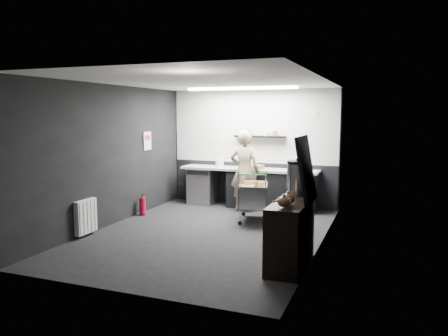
% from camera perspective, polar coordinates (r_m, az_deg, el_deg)
% --- Properties ---
extents(floor, '(5.50, 5.50, 0.00)m').
position_cam_1_polar(floor, '(7.95, -2.18, -8.57)').
color(floor, black).
rests_on(floor, ground).
extents(ceiling, '(5.50, 5.50, 0.00)m').
position_cam_1_polar(ceiling, '(7.67, -2.28, 11.24)').
color(ceiling, white).
rests_on(ceiling, wall_back).
extents(wall_back, '(5.50, 0.00, 5.50)m').
position_cam_1_polar(wall_back, '(10.27, 3.81, 2.68)').
color(wall_back, black).
rests_on(wall_back, floor).
extents(wall_front, '(5.50, 0.00, 5.50)m').
position_cam_1_polar(wall_front, '(5.30, -14.00, -1.83)').
color(wall_front, black).
rests_on(wall_front, floor).
extents(wall_left, '(0.00, 5.50, 5.50)m').
position_cam_1_polar(wall_left, '(8.67, -14.48, 1.62)').
color(wall_left, black).
rests_on(wall_left, floor).
extents(wall_right, '(0.00, 5.50, 5.50)m').
position_cam_1_polar(wall_right, '(7.15, 12.68, 0.52)').
color(wall_right, black).
rests_on(wall_right, floor).
extents(kitchen_wall_panel, '(3.95, 0.02, 1.70)m').
position_cam_1_polar(kitchen_wall_panel, '(10.22, 3.80, 5.46)').
color(kitchen_wall_panel, beige).
rests_on(kitchen_wall_panel, wall_back).
extents(dado_panel, '(3.95, 0.02, 1.00)m').
position_cam_1_polar(dado_panel, '(10.35, 3.74, -2.03)').
color(dado_panel, black).
rests_on(dado_panel, wall_back).
extents(floating_shelf, '(1.20, 0.22, 0.04)m').
position_cam_1_polar(floating_shelf, '(10.07, 4.70, 4.12)').
color(floating_shelf, black).
rests_on(floating_shelf, wall_back).
extents(wall_clock, '(0.20, 0.03, 0.20)m').
position_cam_1_polar(wall_clock, '(9.88, 11.64, 7.01)').
color(wall_clock, silver).
rests_on(wall_clock, wall_back).
extents(poster, '(0.02, 0.30, 0.40)m').
position_cam_1_polar(poster, '(9.73, -9.99, 3.51)').
color(poster, silver).
rests_on(poster, wall_left).
extents(poster_red_band, '(0.02, 0.22, 0.10)m').
position_cam_1_polar(poster_red_band, '(9.72, -9.97, 3.92)').
color(poster_red_band, red).
rests_on(poster_red_band, poster).
extents(radiator, '(0.10, 0.50, 0.60)m').
position_cam_1_polar(radiator, '(8.08, -17.61, -6.07)').
color(radiator, silver).
rests_on(radiator, wall_left).
extents(ceiling_strip, '(2.40, 0.20, 0.04)m').
position_cam_1_polar(ceiling_strip, '(9.39, 2.24, 10.32)').
color(ceiling_strip, white).
rests_on(ceiling_strip, ceiling).
extents(prep_counter, '(3.20, 0.61, 0.90)m').
position_cam_1_polar(prep_counter, '(10.02, 3.96, -2.58)').
color(prep_counter, black).
rests_on(prep_counter, floor).
extents(person, '(0.68, 0.47, 1.79)m').
position_cam_1_polar(person, '(9.56, 2.70, -0.39)').
color(person, beige).
rests_on(person, floor).
extents(shopping_cart, '(0.75, 1.05, 1.02)m').
position_cam_1_polar(shopping_cart, '(8.78, 3.85, -3.79)').
color(shopping_cart, silver).
rests_on(shopping_cart, floor).
extents(sideboard, '(0.53, 1.24, 1.85)m').
position_cam_1_polar(sideboard, '(6.28, 8.85, -7.40)').
color(sideboard, black).
rests_on(sideboard, floor).
extents(fire_extinguisher, '(0.13, 0.13, 0.44)m').
position_cam_1_polar(fire_extinguisher, '(9.45, -10.60, -4.81)').
color(fire_extinguisher, '#AD0B21').
rests_on(fire_extinguisher, floor).
extents(cardboard_box, '(0.54, 0.48, 0.09)m').
position_cam_1_polar(cardboard_box, '(9.92, 3.68, 0.17)').
color(cardboard_box, '#876548').
rests_on(cardboard_box, prep_counter).
extents(pink_tub, '(0.19, 0.19, 0.19)m').
position_cam_1_polar(pink_tub, '(10.23, -0.58, 0.68)').
color(pink_tub, silver).
rests_on(pink_tub, prep_counter).
extents(white_container, '(0.22, 0.20, 0.16)m').
position_cam_1_polar(white_container, '(9.94, 3.22, 0.40)').
color(white_container, silver).
rests_on(white_container, prep_counter).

